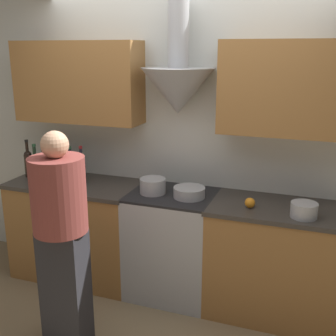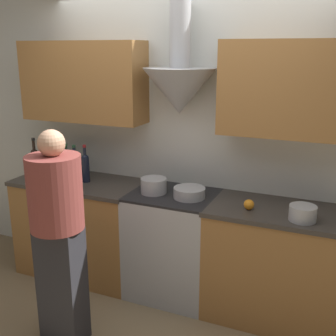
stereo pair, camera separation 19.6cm
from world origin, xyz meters
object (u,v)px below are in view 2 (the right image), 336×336
at_px(orange_fruit, 249,205).
at_px(saucepan, 303,213).
at_px(mixing_bowl, 189,193).
at_px(wine_bottle_3, 59,162).
at_px(wine_bottle_5, 75,166).
at_px(wine_bottle_2, 50,163).
at_px(wine_bottle_4, 67,165).
at_px(wine_bottle_1, 42,162).
at_px(person_foreground_left, 58,231).
at_px(stock_pot, 154,186).
at_px(stove_range, 173,244).
at_px(wine_bottle_6, 85,166).
at_px(wine_bottle_0, 35,160).

relative_size(orange_fruit, saucepan, 0.41).
bearing_deg(saucepan, mixing_bowl, 172.05).
height_order(wine_bottle_3, wine_bottle_5, wine_bottle_3).
distance_m(wine_bottle_3, orange_fruit, 1.82).
bearing_deg(orange_fruit, wine_bottle_5, 176.82).
height_order(wine_bottle_2, wine_bottle_4, wine_bottle_4).
xyz_separation_m(wine_bottle_1, mixing_bowl, (1.50, -0.02, -0.09)).
xyz_separation_m(mixing_bowl, person_foreground_left, (-0.65, -0.86, -0.10)).
height_order(wine_bottle_3, stock_pot, wine_bottle_3).
distance_m(stove_range, saucepan, 1.18).
relative_size(saucepan, person_foreground_left, 0.12).
bearing_deg(stock_pot, wine_bottle_6, 177.24).
relative_size(wine_bottle_0, wine_bottle_4, 1.04).
relative_size(wine_bottle_0, mixing_bowl, 1.37).
relative_size(stove_range, mixing_bowl, 3.56).
xyz_separation_m(wine_bottle_3, mixing_bowl, (1.31, -0.05, -0.10)).
distance_m(wine_bottle_3, person_foreground_left, 1.14).
xyz_separation_m(wine_bottle_1, wine_bottle_6, (0.49, 0.01, 0.01)).
relative_size(stock_pot, person_foreground_left, 0.14).
distance_m(wine_bottle_4, person_foreground_left, 1.06).
relative_size(wine_bottle_3, mixing_bowl, 1.33).
distance_m(mixing_bowl, saucepan, 0.90).
distance_m(stove_range, mixing_bowl, 0.52).
bearing_deg(mixing_bowl, wine_bottle_3, 177.97).
distance_m(stove_range, wine_bottle_5, 1.13).
relative_size(stove_range, wine_bottle_0, 2.60).
bearing_deg(mixing_bowl, saucepan, -7.95).
bearing_deg(wine_bottle_2, wine_bottle_4, 0.58).
relative_size(wine_bottle_2, person_foreground_left, 0.21).
xyz_separation_m(stock_pot, person_foreground_left, (-0.33, -0.86, -0.12)).
distance_m(wine_bottle_2, orange_fruit, 1.91).
bearing_deg(wine_bottle_2, person_foreground_left, -49.36).
distance_m(wine_bottle_6, saucepan, 1.91).
distance_m(stove_range, wine_bottle_1, 1.46).
height_order(wine_bottle_3, saucepan, wine_bottle_3).
distance_m(wine_bottle_6, person_foreground_left, 0.98).
height_order(wine_bottle_1, wine_bottle_3, wine_bottle_3).
bearing_deg(wine_bottle_4, wine_bottle_3, 165.21).
xyz_separation_m(stove_range, wine_bottle_2, (-1.24, -0.02, 0.59)).
bearing_deg(saucepan, wine_bottle_4, 176.08).
bearing_deg(wine_bottle_4, stove_range, 0.79).
height_order(stove_range, wine_bottle_1, wine_bottle_1).
bearing_deg(wine_bottle_0, stove_range, -0.26).
distance_m(wine_bottle_1, mixing_bowl, 1.50).
height_order(wine_bottle_2, saucepan, wine_bottle_2).
bearing_deg(wine_bottle_2, stock_pot, -1.14).
bearing_deg(orange_fruit, saucepan, -8.42).
relative_size(wine_bottle_2, saucepan, 1.76).
bearing_deg(saucepan, orange_fruit, 171.58).
bearing_deg(wine_bottle_6, stove_range, 0.30).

